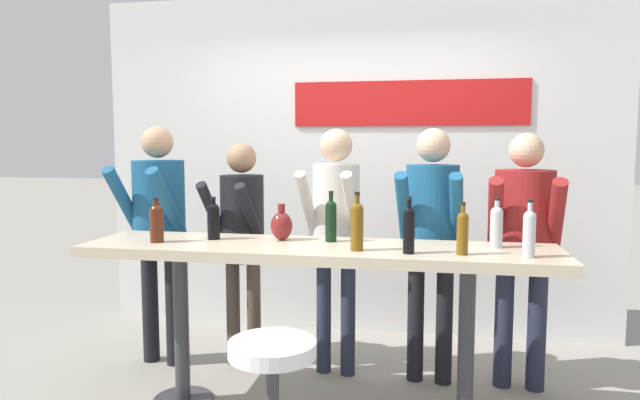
{
  "coord_description": "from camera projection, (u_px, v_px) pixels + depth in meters",
  "views": [
    {
      "loc": [
        0.62,
        -3.14,
        1.59
      ],
      "look_at": [
        0.0,
        0.09,
        1.25
      ],
      "focal_mm": 32.0,
      "sensor_mm": 36.0,
      "label": 1
    }
  ],
  "objects": [
    {
      "name": "wine_bottle_6",
      "position": [
        357.0,
        224.0,
        3.07
      ],
      "size": [
        0.07,
        0.07,
        0.32
      ],
      "color": "brown",
      "rests_on": "tasting_table"
    },
    {
      "name": "wine_bottle_3",
      "position": [
        496.0,
        225.0,
        3.16
      ],
      "size": [
        0.07,
        0.07,
        0.28
      ],
      "color": "#B7BCC1",
      "rests_on": "tasting_table"
    },
    {
      "name": "wine_bottle_7",
      "position": [
        463.0,
        231.0,
        2.96
      ],
      "size": [
        0.06,
        0.06,
        0.28
      ],
      "color": "brown",
      "rests_on": "tasting_table"
    },
    {
      "name": "person_far_left",
      "position": [
        159.0,
        218.0,
        4.02
      ],
      "size": [
        0.48,
        0.58,
        1.7
      ],
      "rotation": [
        0.0,
        0.0,
        -0.15
      ],
      "color": "black",
      "rests_on": "ground_plane"
    },
    {
      "name": "wine_bottle_0",
      "position": [
        529.0,
        231.0,
        2.89
      ],
      "size": [
        0.06,
        0.06,
        0.3
      ],
      "color": "#B7BCC1",
      "rests_on": "tasting_table"
    },
    {
      "name": "wine_bottle_1",
      "position": [
        409.0,
        228.0,
        2.99
      ],
      "size": [
        0.06,
        0.06,
        0.3
      ],
      "color": "black",
      "rests_on": "tasting_table"
    },
    {
      "name": "decorative_vase",
      "position": [
        282.0,
        225.0,
        3.41
      ],
      "size": [
        0.13,
        0.13,
        0.22
      ],
      "color": "maroon",
      "rests_on": "tasting_table"
    },
    {
      "name": "wine_bottle_4",
      "position": [
        214.0,
        219.0,
        3.44
      ],
      "size": [
        0.08,
        0.08,
        0.26
      ],
      "color": "black",
      "rests_on": "tasting_table"
    },
    {
      "name": "person_center_left",
      "position": [
        336.0,
        222.0,
        3.83
      ],
      "size": [
        0.41,
        0.53,
        1.68
      ],
      "rotation": [
        0.0,
        0.0,
        -0.11
      ],
      "color": "#23283D",
      "rests_on": "ground_plane"
    },
    {
      "name": "bar_stool",
      "position": [
        273.0,
        391.0,
        2.59
      ],
      "size": [
        0.42,
        0.42,
        0.7
      ],
      "color": "#333338",
      "rests_on": "ground_plane"
    },
    {
      "name": "person_left",
      "position": [
        242.0,
        228.0,
        3.98
      ],
      "size": [
        0.42,
        0.53,
        1.58
      ],
      "rotation": [
        0.0,
        0.0,
        -0.18
      ],
      "color": "#473D33",
      "rests_on": "ground_plane"
    },
    {
      "name": "back_wall",
      "position": [
        354.0,
        164.0,
        4.76
      ],
      "size": [
        4.31,
        0.12,
        2.8
      ],
      "color": "silver",
      "rests_on": "ground_plane"
    },
    {
      "name": "wine_bottle_5",
      "position": [
        331.0,
        219.0,
        3.35
      ],
      "size": [
        0.07,
        0.07,
        0.3
      ],
      "color": "black",
      "rests_on": "tasting_table"
    },
    {
      "name": "person_center",
      "position": [
        432.0,
        226.0,
        3.69
      ],
      "size": [
        0.44,
        0.55,
        1.68
      ],
      "rotation": [
        0.0,
        0.0,
        -0.09
      ],
      "color": "black",
      "rests_on": "ground_plane"
    },
    {
      "name": "wine_bottle_2",
      "position": [
        157.0,
        221.0,
        3.34
      ],
      "size": [
        0.08,
        0.08,
        0.26
      ],
      "color": "#4C1E0F",
      "rests_on": "tasting_table"
    },
    {
      "name": "person_center_right",
      "position": [
        524.0,
        233.0,
        3.6
      ],
      "size": [
        0.48,
        0.57,
        1.65
      ],
      "rotation": [
        0.0,
        0.0,
        -0.11
      ],
      "color": "#23283D",
      "rests_on": "ground_plane"
    },
    {
      "name": "tasting_table",
      "position": [
        317.0,
        269.0,
        3.26
      ],
      "size": [
        2.71,
        0.62,
        1.0
      ],
      "color": "beige",
      "rests_on": "ground_plane"
    }
  ]
}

